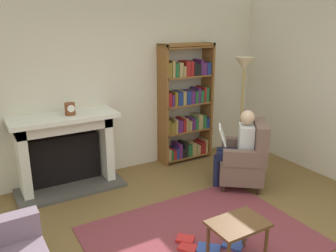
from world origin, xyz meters
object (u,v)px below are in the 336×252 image
floor_lamp (244,74)px  seated_reader (238,145)px  side_table (238,229)px  fireplace (66,149)px  armchair_reading (246,159)px  mantel_clock (70,109)px  bookshelf (186,105)px

floor_lamp → seated_reader: bearing=-133.4°
side_table → fireplace: bearing=111.6°
armchair_reading → seated_reader: (-0.09, 0.07, 0.20)m
seated_reader → side_table: 1.76m
seated_reader → mantel_clock: bearing=-80.8°
side_table → armchair_reading: bearing=45.3°
side_table → floor_lamp: floor_lamp is taller
armchair_reading → floor_lamp: floor_lamp is taller
floor_lamp → mantel_clock: bearing=172.6°
bookshelf → side_table: 2.82m
mantel_clock → seated_reader: mantel_clock is taller
bookshelf → floor_lamp: (0.80, -0.49, 0.52)m
side_table → floor_lamp: (1.85, 2.06, 1.11)m
fireplace → bookshelf: bearing=1.0°
fireplace → bookshelf: (2.05, 0.03, 0.39)m
bookshelf → seated_reader: bookshelf is taller
armchair_reading → seated_reader: 0.23m
fireplace → floor_lamp: (2.84, -0.46, 0.92)m
fireplace → armchair_reading: (2.23, -1.27, -0.15)m
bookshelf → seated_reader: bearing=-85.7°
mantel_clock → armchair_reading: mantel_clock is taller
fireplace → armchair_reading: 2.57m
fireplace → bookshelf: 2.08m
seated_reader → floor_lamp: floor_lamp is taller
armchair_reading → bookshelf: bearing=-134.5°
mantel_clock → floor_lamp: bearing=-7.4°
fireplace → mantel_clock: size_ratio=8.79×
mantel_clock → floor_lamp: floor_lamp is taller
side_table → floor_lamp: 2.98m
seated_reader → side_table: (-1.14, -1.32, -0.23)m
armchair_reading → side_table: bearing=-7.3°
fireplace → floor_lamp: size_ratio=0.84×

